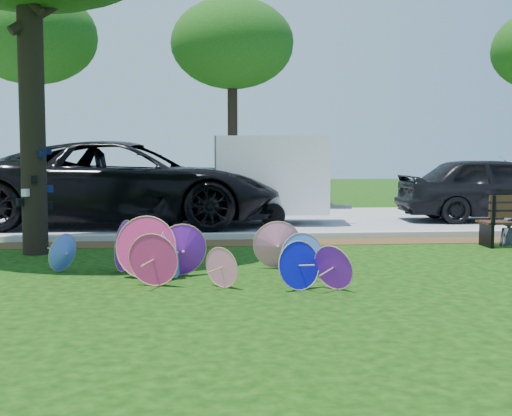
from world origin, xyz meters
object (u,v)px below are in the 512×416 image
(person_left, at_px, (510,218))
(parasol_pile, at_px, (192,252))
(dark_pickup, at_px, (496,189))
(cargo_trailer, at_px, (273,175))
(black_van, at_px, (128,184))

(person_left, bearing_deg, parasol_pile, -144.48)
(dark_pickup, xyz_separation_m, person_left, (-2.05, -4.81, -0.33))
(person_left, bearing_deg, cargo_trailer, 142.31)
(dark_pickup, height_order, cargo_trailer, cargo_trailer)
(black_van, xyz_separation_m, person_left, (7.76, -4.55, -0.51))
(dark_pickup, height_order, person_left, dark_pickup)
(parasol_pile, distance_m, person_left, 6.76)
(parasol_pile, relative_size, black_van, 0.55)
(parasol_pile, height_order, person_left, person_left)
(dark_pickup, bearing_deg, person_left, 160.64)
(parasol_pile, xyz_separation_m, dark_pickup, (8.20, 7.61, 0.52))
(person_left, bearing_deg, dark_pickup, 77.91)
(cargo_trailer, distance_m, person_left, 6.21)
(black_van, bearing_deg, cargo_trailer, -82.84)
(dark_pickup, relative_size, cargo_trailer, 1.85)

